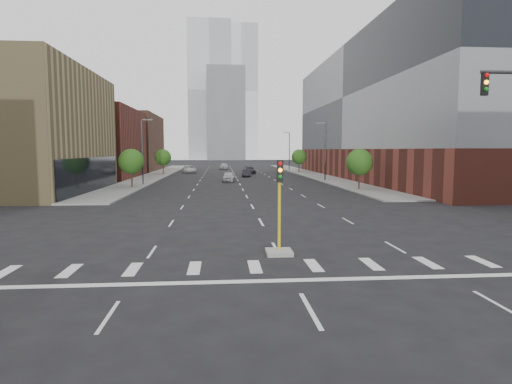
{
  "coord_description": "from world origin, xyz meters",
  "views": [
    {
      "loc": [
        -2.68,
        -10.41,
        4.86
      ],
      "look_at": [
        -0.72,
        13.43,
        2.5
      ],
      "focal_mm": 30.0,
      "sensor_mm": 36.0,
      "label": 1
    }
  ],
  "objects": [
    {
      "name": "tree_right_far",
      "position": [
        14.0,
        80.0,
        3.39
      ],
      "size": [
        3.2,
        3.2,
        4.85
      ],
      "color": "#382619",
      "rests_on": "ground"
    },
    {
      "name": "ground",
      "position": [
        0.0,
        0.0,
        0.0
      ],
      "size": [
        400.0,
        400.0,
        0.0
      ],
      "primitive_type": "plane",
      "color": "black",
      "rests_on": "ground"
    },
    {
      "name": "building_left_far_b",
      "position": [
        -27.5,
        92.0,
        6.5
      ],
      "size": [
        20.0,
        24.0,
        13.0
      ],
      "primitive_type": "cube",
      "color": "brown",
      "rests_on": "ground"
    },
    {
      "name": "car_near_left",
      "position": [
        -1.5,
        55.32,
        0.76
      ],
      "size": [
        2.05,
        4.58,
        1.53
      ],
      "primitive_type": "imported",
      "rotation": [
        0.0,
        0.0,
        -0.06
      ],
      "color": "#AEADB2",
      "rests_on": "ground"
    },
    {
      "name": "car_far_left",
      "position": [
        -9.41,
        81.36,
        0.79
      ],
      "size": [
        3.42,
        6.02,
        1.58
      ],
      "primitive_type": "imported",
      "rotation": [
        0.0,
        0.0,
        0.15
      ],
      "color": "#B8B8B8",
      "rests_on": "ground"
    },
    {
      "name": "car_deep_right",
      "position": [
        3.23,
        77.0,
        0.73
      ],
      "size": [
        2.22,
        5.13,
        1.47
      ],
      "primitive_type": "imported",
      "rotation": [
        0.0,
        0.0,
        0.03
      ],
      "color": "black",
      "rests_on": "ground"
    },
    {
      "name": "streetlight_left",
      "position": [
        -13.41,
        50.0,
        5.01
      ],
      "size": [
        1.6,
        0.22,
        9.07
      ],
      "color": "#2D2D30",
      "rests_on": "ground"
    },
    {
      "name": "tower_left",
      "position": [
        -8.0,
        220.0,
        35.0
      ],
      "size": [
        22.0,
        22.0,
        70.0
      ],
      "primitive_type": "cube",
      "color": "#B2B7BC",
      "rests_on": "ground"
    },
    {
      "name": "streetlight_right_b",
      "position": [
        13.41,
        90.0,
        5.01
      ],
      "size": [
        1.6,
        0.22,
        9.07
      ],
      "color": "#2D2D30",
      "rests_on": "ground"
    },
    {
      "name": "car_mid_right",
      "position": [
        1.98,
        66.93,
        0.67
      ],
      "size": [
        1.92,
        4.24,
        1.35
      ],
      "primitive_type": "imported",
      "rotation": [
        0.0,
        0.0,
        -0.12
      ],
      "color": "black",
      "rests_on": "ground"
    },
    {
      "name": "building_left_far_a",
      "position": [
        -27.5,
        66.0,
        6.0
      ],
      "size": [
        20.0,
        22.0,
        12.0
      ],
      "primitive_type": "cube",
      "color": "brown",
      "rests_on": "ground"
    },
    {
      "name": "median_traffic_signal",
      "position": [
        0.0,
        8.97,
        0.97
      ],
      "size": [
        1.2,
        1.2,
        4.4
      ],
      "color": "#999993",
      "rests_on": "ground"
    },
    {
      "name": "streetlight_right_a",
      "position": [
        13.41,
        55.0,
        5.01
      ],
      "size": [
        1.6,
        0.22,
        9.07
      ],
      "color": "#2D2D30",
      "rests_on": "ground"
    },
    {
      "name": "tree_left_far",
      "position": [
        -14.0,
        75.0,
        3.39
      ],
      "size": [
        3.2,
        3.2,
        4.85
      ],
      "color": "#382619",
      "rests_on": "ground"
    },
    {
      "name": "tree_right_near",
      "position": [
        14.0,
        40.0,
        3.39
      ],
      "size": [
        3.2,
        3.2,
        4.85
      ],
      "color": "#382619",
      "rests_on": "ground"
    },
    {
      "name": "tree_left_near",
      "position": [
        -14.0,
        45.0,
        3.39
      ],
      "size": [
        3.2,
        3.2,
        4.85
      ],
      "color": "#382619",
      "rests_on": "ground"
    },
    {
      "name": "tower_right",
      "position": [
        10.0,
        260.0,
        40.0
      ],
      "size": [
        20.0,
        20.0,
        80.0
      ],
      "primitive_type": "cube",
      "color": "#B2B7BC",
      "rests_on": "ground"
    },
    {
      "name": "building_right_main",
      "position": [
        29.5,
        60.0,
        11.0
      ],
      "size": [
        24.0,
        70.0,
        22.0
      ],
      "color": "brown",
      "rests_on": "ground"
    },
    {
      "name": "sidewalk_right_far",
      "position": [
        15.0,
        74.0,
        0.07
      ],
      "size": [
        5.0,
        92.0,
        0.15
      ],
      "primitive_type": "cube",
      "color": "gray",
      "rests_on": "ground"
    },
    {
      "name": "sidewalk_left_far",
      "position": [
        -15.0,
        74.0,
        0.07
      ],
      "size": [
        5.0,
        92.0,
        0.15
      ],
      "primitive_type": "cube",
      "color": "gray",
      "rests_on": "ground"
    },
    {
      "name": "tower_mid",
      "position": [
        0.0,
        200.0,
        22.0
      ],
      "size": [
        18.0,
        18.0,
        44.0
      ],
      "primitive_type": "cube",
      "color": "slate",
      "rests_on": "ground"
    },
    {
      "name": "car_distant",
      "position": [
        -1.9,
        96.51,
        0.82
      ],
      "size": [
        2.21,
        4.93,
        1.65
      ],
      "primitive_type": "imported",
      "rotation": [
        0.0,
        0.0,
        -0.06
      ],
      "color": "#ACADB1",
      "rests_on": "ground"
    }
  ]
}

